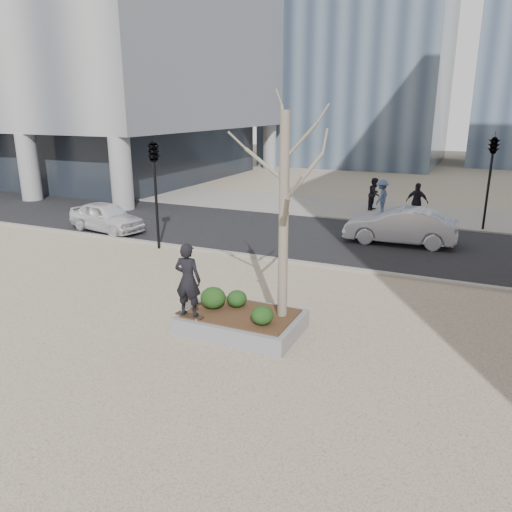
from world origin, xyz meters
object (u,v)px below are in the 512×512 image
at_px(planter, 242,322).
at_px(skateboard, 189,316).
at_px(skateboarder, 188,280).
at_px(police_car, 106,217).

height_order(planter, skateboard, skateboard).
relative_size(planter, skateboarder, 1.60).
bearing_deg(police_car, skateboard, -118.99).
xyz_separation_m(skateboard, skateboarder, (0.00, 0.00, 0.97)).
height_order(skateboarder, police_car, skateboarder).
distance_m(skateboard, skateboarder, 0.97).
relative_size(planter, police_car, 0.76).
height_order(skateboard, skateboarder, skateboarder).
relative_size(skateboard, police_car, 0.20).
distance_m(skateboard, police_car, 12.08).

